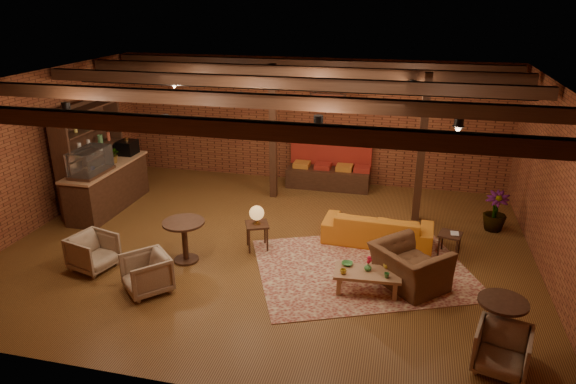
% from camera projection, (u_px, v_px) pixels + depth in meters
% --- Properties ---
extents(floor, '(10.00, 10.00, 0.00)m').
position_uv_depth(floor, '(269.00, 246.00, 10.16)').
color(floor, '#412510').
rests_on(floor, ground).
extents(ceiling, '(10.00, 8.00, 0.02)m').
position_uv_depth(ceiling, '(267.00, 83.00, 9.00)').
color(ceiling, black).
rests_on(ceiling, wall_back).
extents(wall_back, '(10.00, 0.02, 3.20)m').
position_uv_depth(wall_back, '(310.00, 121.00, 13.21)').
color(wall_back, brown).
rests_on(wall_back, ground).
extents(wall_front, '(10.00, 0.02, 3.20)m').
position_uv_depth(wall_front, '(176.00, 276.00, 5.95)').
color(wall_front, brown).
rests_on(wall_front, ground).
extents(wall_left, '(0.02, 8.00, 3.20)m').
position_uv_depth(wall_left, '(37.00, 151.00, 10.67)').
color(wall_left, brown).
rests_on(wall_left, ground).
extents(wall_right, '(0.02, 8.00, 3.20)m').
position_uv_depth(wall_right, '(559.00, 192.00, 8.49)').
color(wall_right, brown).
rests_on(wall_right, ground).
extents(ceiling_beams, '(9.80, 6.40, 0.22)m').
position_uv_depth(ceiling_beams, '(267.00, 90.00, 9.05)').
color(ceiling_beams, black).
rests_on(ceiling_beams, ceiling).
extents(ceiling_pipe, '(9.60, 0.12, 0.12)m').
position_uv_depth(ceiling_pipe, '(288.00, 88.00, 10.58)').
color(ceiling_pipe, black).
rests_on(ceiling_pipe, ceiling).
extents(post_left, '(0.16, 0.16, 3.20)m').
position_uv_depth(post_left, '(273.00, 133.00, 12.07)').
color(post_left, black).
rests_on(post_left, ground).
extents(post_right, '(0.16, 0.16, 3.20)m').
position_uv_depth(post_right, '(422.00, 150.00, 10.79)').
color(post_right, black).
rests_on(post_right, ground).
extents(service_counter, '(0.80, 2.50, 1.60)m').
position_uv_depth(service_counter, '(107.00, 175.00, 11.67)').
color(service_counter, black).
rests_on(service_counter, ground).
extents(plant_counter, '(0.35, 0.39, 0.30)m').
position_uv_depth(plant_counter, '(113.00, 156.00, 11.67)').
color(plant_counter, '#337F33').
rests_on(plant_counter, service_counter).
extents(shelving_hutch, '(0.52, 2.00, 2.40)m').
position_uv_depth(shelving_hutch, '(91.00, 156.00, 11.70)').
color(shelving_hutch, black).
rests_on(shelving_hutch, ground).
extents(banquette, '(2.10, 0.70, 1.00)m').
position_uv_depth(banquette, '(329.00, 169.00, 13.07)').
color(banquette, maroon).
rests_on(banquette, ground).
extents(service_sign, '(0.86, 0.06, 0.30)m').
position_uv_depth(service_sign, '(328.00, 100.00, 11.99)').
color(service_sign, '#FF3E19').
rests_on(service_sign, ceiling).
extents(ceiling_spotlights, '(6.40, 4.40, 0.28)m').
position_uv_depth(ceiling_spotlights, '(267.00, 102.00, 9.13)').
color(ceiling_spotlights, black).
rests_on(ceiling_spotlights, ceiling).
extents(rug, '(4.53, 4.06, 0.01)m').
position_uv_depth(rug, '(362.00, 268.00, 9.32)').
color(rug, maroon).
rests_on(rug, floor).
extents(sofa, '(2.18, 0.93, 0.63)m').
position_uv_depth(sofa, '(378.00, 228.00, 10.19)').
color(sofa, orange).
rests_on(sofa, floor).
extents(coffee_table, '(1.12, 0.61, 0.63)m').
position_uv_depth(coffee_table, '(367.00, 274.00, 8.49)').
color(coffee_table, '#996E47').
rests_on(coffee_table, floor).
extents(side_table_lamp, '(0.56, 0.56, 0.90)m').
position_uv_depth(side_table_lamp, '(257.00, 216.00, 9.81)').
color(side_table_lamp, black).
rests_on(side_table_lamp, floor).
extents(round_table_left, '(0.77, 0.77, 0.80)m').
position_uv_depth(round_table_left, '(184.00, 234.00, 9.40)').
color(round_table_left, black).
rests_on(round_table_left, floor).
extents(armchair_a, '(0.81, 0.84, 0.72)m').
position_uv_depth(armchair_a, '(93.00, 250.00, 9.20)').
color(armchair_a, '#BDB092').
rests_on(armchair_a, floor).
extents(armchair_b, '(0.96, 0.96, 0.72)m').
position_uv_depth(armchair_b, '(146.00, 272.00, 8.49)').
color(armchair_b, '#BDB092').
rests_on(armchair_b, floor).
extents(armchair_right, '(1.32, 1.32, 0.99)m').
position_uv_depth(armchair_right, '(410.00, 260.00, 8.59)').
color(armchair_right, brown).
rests_on(armchair_right, floor).
extents(side_table_book, '(0.49, 0.49, 0.46)m').
position_uv_depth(side_table_book, '(450.00, 235.00, 9.67)').
color(side_table_book, black).
rests_on(side_table_book, floor).
extents(round_table_right, '(0.67, 0.67, 0.78)m').
position_uv_depth(round_table_right, '(501.00, 317.00, 7.02)').
color(round_table_right, black).
rests_on(round_table_right, floor).
extents(armchair_far, '(0.81, 0.78, 0.69)m').
position_uv_depth(armchair_far, '(502.00, 348.00, 6.70)').
color(armchair_far, '#BDB092').
rests_on(armchair_far, floor).
extents(plant_tall, '(1.68, 1.68, 2.56)m').
position_uv_depth(plant_tall, '(501.00, 173.00, 10.38)').
color(plant_tall, '#4C7F4C').
rests_on(plant_tall, floor).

